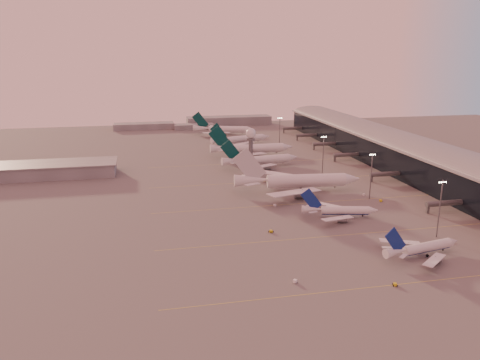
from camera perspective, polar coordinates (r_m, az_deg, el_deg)
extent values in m
plane|color=#5D5A5A|center=(190.65, 8.12, -8.24)|extent=(700.00, 700.00, 0.00)
cube|color=gold|center=(175.26, 21.60, -11.43)|extent=(180.00, 0.25, 0.02)
cube|color=gold|center=(210.54, 14.94, -6.30)|extent=(180.00, 0.25, 0.02)
cube|color=gold|center=(248.97, 10.35, -2.64)|extent=(180.00, 0.25, 0.02)
cube|color=gold|center=(289.30, 7.03, 0.04)|extent=(180.00, 0.25, 0.02)
cube|color=gold|center=(335.51, 4.29, 2.24)|extent=(180.00, 0.25, 0.02)
cube|color=black|center=(328.91, 19.50, 2.74)|extent=(36.00, 360.00, 18.00)
cylinder|color=slate|center=(327.20, 19.64, 4.27)|extent=(10.08, 360.00, 10.08)
cube|color=slate|center=(327.17, 19.64, 4.31)|extent=(40.00, 362.00, 0.80)
cylinder|color=#56585D|center=(249.97, 23.89, -2.58)|extent=(22.00, 2.80, 2.80)
cube|color=#56585D|center=(245.04, 21.93, -3.28)|extent=(1.20, 1.20, 4.40)
cylinder|color=#56585D|center=(296.80, 17.49, 0.72)|extent=(22.00, 2.80, 2.80)
cube|color=#56585D|center=(292.66, 15.74, 0.19)|extent=(1.20, 1.20, 4.40)
cylinder|color=#56585D|center=(345.25, 13.01, 3.03)|extent=(22.00, 2.80, 2.80)
cube|color=#56585D|center=(341.69, 11.47, 2.59)|extent=(1.20, 1.20, 4.40)
cylinder|color=#56585D|center=(382.93, 10.41, 4.36)|extent=(22.00, 2.80, 2.80)
cube|color=#56585D|center=(379.73, 8.99, 3.97)|extent=(1.20, 1.20, 4.40)
cylinder|color=#56585D|center=(421.44, 8.27, 5.44)|extent=(22.00, 2.80, 2.80)
cube|color=#56585D|center=(418.53, 6.96, 5.10)|extent=(1.20, 1.20, 4.40)
cylinder|color=#56585D|center=(458.68, 6.56, 6.30)|extent=(22.00, 2.80, 2.80)
cube|color=#56585D|center=(456.01, 5.35, 5.98)|extent=(1.20, 1.20, 4.40)
cube|color=slate|center=(317.47, -22.14, 1.12)|extent=(80.00, 25.00, 8.00)
cube|color=slate|center=(316.54, -22.21, 1.86)|extent=(82.00, 27.00, 0.60)
cylinder|color=#56585D|center=(298.56, 1.31, 2.80)|extent=(2.60, 2.60, 22.00)
cylinder|color=#56585D|center=(296.28, 1.33, 4.98)|extent=(5.20, 5.20, 1.20)
sphere|color=silver|center=(295.60, 1.33, 5.72)|extent=(6.40, 6.40, 6.40)
cylinder|color=#56585D|center=(295.01, 1.33, 6.43)|extent=(0.16, 0.16, 2.00)
cylinder|color=#56585D|center=(212.45, 23.16, -3.27)|extent=(0.56, 0.56, 25.00)
cube|color=#56585D|center=(209.20, 23.50, -0.15)|extent=(3.60, 0.25, 0.25)
sphere|color=#FFEABF|center=(208.44, 23.15, -0.27)|extent=(0.56, 0.56, 0.56)
sphere|color=#FFEABF|center=(209.01, 23.38, -0.26)|extent=(0.56, 0.56, 0.56)
sphere|color=#FFEABF|center=(209.58, 23.60, -0.24)|extent=(0.56, 0.56, 0.56)
sphere|color=#FFEABF|center=(210.16, 23.82, -0.23)|extent=(0.56, 0.56, 0.56)
cylinder|color=#56585D|center=(255.85, 15.68, 0.44)|extent=(0.56, 0.56, 25.00)
cube|color=#56585D|center=(253.15, 15.87, 3.06)|extent=(3.60, 0.25, 0.25)
sphere|color=#FFEABF|center=(252.55, 15.57, 2.97)|extent=(0.56, 0.56, 0.56)
sphere|color=#FFEABF|center=(253.01, 15.77, 2.97)|extent=(0.56, 0.56, 0.56)
sphere|color=#FFEABF|center=(253.47, 15.97, 2.98)|extent=(0.56, 0.56, 0.56)
sphere|color=#FFEABF|center=(253.93, 16.17, 2.99)|extent=(0.56, 0.56, 0.56)
cylinder|color=#56585D|center=(302.33, 10.10, 3.02)|extent=(0.56, 0.56, 25.00)
cube|color=#56585D|center=(300.05, 10.20, 5.26)|extent=(3.60, 0.25, 0.25)
sphere|color=#FFEABF|center=(299.56, 9.93, 5.18)|extent=(0.56, 0.56, 0.56)
sphere|color=#FFEABF|center=(299.93, 10.11, 5.18)|extent=(0.56, 0.56, 0.56)
sphere|color=#FFEABF|center=(300.30, 10.29, 5.18)|extent=(0.56, 0.56, 0.56)
sphere|color=#FFEABF|center=(300.68, 10.46, 5.19)|extent=(0.56, 0.56, 0.56)
cylinder|color=#56585D|center=(385.13, 4.85, 5.83)|extent=(0.56, 0.56, 25.00)
cube|color=#56585D|center=(383.35, 4.89, 7.59)|extent=(3.60, 0.25, 0.25)
sphere|color=#FFEABF|center=(382.97, 4.68, 7.53)|extent=(0.56, 0.56, 0.56)
sphere|color=#FFEABF|center=(383.26, 4.82, 7.53)|extent=(0.56, 0.56, 0.56)
sphere|color=#FFEABF|center=(383.54, 4.96, 7.54)|extent=(0.56, 0.56, 0.56)
sphere|color=#FFEABF|center=(383.83, 5.11, 7.54)|extent=(0.56, 0.56, 0.56)
cube|color=slate|center=(489.16, -11.63, 6.47)|extent=(60.00, 18.00, 6.00)
cube|color=slate|center=(507.19, -1.37, 7.25)|extent=(90.00, 20.00, 9.00)
cube|color=slate|center=(482.13, -5.63, 6.52)|extent=(40.00, 15.00, 5.00)
cylinder|color=silver|center=(195.30, 21.86, -7.69)|extent=(22.12, 7.72, 3.71)
cylinder|color=navy|center=(195.62, 21.83, -7.92)|extent=(21.50, 6.62, 2.67)
cone|color=silver|center=(204.23, 24.50, -6.98)|extent=(4.84, 4.44, 3.71)
cone|color=silver|center=(185.13, 18.39, -8.47)|extent=(9.68, 5.35, 3.71)
cube|color=silver|center=(186.16, 22.60, -9.13)|extent=(14.59, 12.73, 1.17)
cylinder|color=slate|center=(189.97, 22.66, -9.20)|extent=(4.60, 3.16, 2.41)
cube|color=slate|center=(189.56, 22.70, -8.91)|extent=(0.33, 0.29, 1.49)
cube|color=silver|center=(198.12, 18.88, -7.27)|extent=(16.15, 8.17, 1.17)
cylinder|color=slate|center=(198.99, 19.83, -7.79)|extent=(4.60, 3.16, 2.41)
cube|color=slate|center=(198.60, 19.86, -7.51)|extent=(0.33, 0.29, 1.49)
cube|color=navy|center=(183.10, 18.40, -7.18)|extent=(10.07, 2.24, 11.07)
cube|color=silver|center=(182.28, 19.27, -8.90)|extent=(4.33, 3.79, 0.24)
cube|color=silver|center=(188.01, 17.56, -7.99)|extent=(4.49, 2.64, 0.24)
cylinder|color=black|center=(201.87, 23.49, -7.90)|extent=(0.49, 0.49, 0.98)
cylinder|color=black|center=(196.47, 20.98, -8.25)|extent=(1.15, 0.68, 1.07)
cylinder|color=black|center=(193.70, 21.85, -8.68)|extent=(1.15, 0.68, 1.07)
cylinder|color=silver|center=(226.77, 12.69, -3.74)|extent=(22.54, 8.37, 3.79)
cylinder|color=navy|center=(227.05, 12.68, -3.95)|extent=(21.88, 7.24, 2.73)
cone|color=silver|center=(230.00, 15.93, -3.69)|extent=(5.00, 4.61, 3.79)
cone|color=silver|center=(223.75, 8.74, -3.67)|extent=(9.91, 5.66, 3.79)
cube|color=silver|center=(217.27, 11.78, -4.73)|extent=(16.49, 7.99, 1.19)
cylinder|color=slate|center=(220.43, 12.34, -4.94)|extent=(4.72, 3.31, 2.46)
cube|color=slate|center=(220.07, 12.36, -4.68)|extent=(0.34, 0.31, 1.51)
cube|color=silver|center=(234.53, 10.90, -3.17)|extent=(14.70, 13.22, 1.19)
cylinder|color=slate|center=(233.55, 11.63, -3.74)|extent=(4.72, 3.31, 2.46)
cube|color=slate|center=(233.21, 11.65, -3.49)|extent=(0.34, 0.31, 1.51)
cube|color=navy|center=(222.21, 8.67, -2.53)|extent=(10.23, 2.52, 11.28)
cube|color=silver|center=(219.70, 8.91, -4.01)|extent=(4.57, 2.60, 0.25)
cube|color=silver|center=(227.75, 8.60, -3.30)|extent=(4.38, 3.93, 0.25)
cylinder|color=black|center=(229.58, 14.72, -4.32)|extent=(0.50, 0.50, 1.00)
cylinder|color=black|center=(229.24, 12.10, -4.17)|extent=(1.18, 0.72, 1.10)
cylinder|color=black|center=(225.20, 12.32, -4.54)|extent=(1.18, 0.72, 1.10)
cylinder|color=silver|center=(265.49, 8.07, -0.32)|extent=(44.69, 11.41, 6.91)
cylinder|color=silver|center=(265.90, 8.05, -0.65)|extent=(43.61, 9.39, 4.97)
cone|color=silver|center=(273.00, 13.45, -0.16)|extent=(9.22, 7.75, 6.91)
cone|color=silver|center=(259.54, 1.34, -0.34)|extent=(19.15, 8.77, 6.91)
cube|color=silver|center=(246.23, 6.64, -1.82)|extent=(32.17, 18.76, 2.05)
cylinder|color=slate|center=(252.28, 7.59, -2.09)|extent=(8.97, 5.34, 4.49)
cube|color=slate|center=(251.81, 7.61, -1.75)|extent=(0.36, 0.31, 2.76)
cube|color=silver|center=(280.80, 5.03, 0.38)|extent=(30.44, 23.80, 2.05)
cylinder|color=slate|center=(278.50, 6.26, -0.38)|extent=(8.97, 5.34, 4.49)
cube|color=slate|center=(278.07, 6.27, -0.06)|extent=(0.36, 0.31, 2.76)
cube|color=#B7BABF|center=(257.34, 1.14, 1.40)|extent=(19.09, 2.35, 20.50)
cube|color=silver|center=(251.28, 1.50, -0.83)|extent=(9.14, 5.96, 0.28)
cube|color=silver|center=(267.63, 1.02, 0.19)|extent=(8.96, 7.25, 0.28)
cylinder|color=black|center=(271.14, 11.48, -1.08)|extent=(0.56, 0.56, 1.11)
cylinder|color=black|center=(268.09, 7.17, -1.07)|extent=(1.28, 0.68, 1.23)
cylinder|color=black|center=(263.52, 7.41, -1.36)|extent=(1.28, 0.68, 1.23)
cylinder|color=silver|center=(320.27, 3.15, 2.34)|extent=(34.33, 9.40, 5.47)
cylinder|color=silver|center=(320.55, 3.14, 2.12)|extent=(33.47, 7.80, 3.94)
cone|color=silver|center=(328.15, 6.44, 2.58)|extent=(7.16, 6.20, 5.47)
cone|color=silver|center=(312.19, -0.96, 2.15)|extent=(14.77, 7.10, 5.47)
cube|color=silver|center=(304.59, 2.67, 1.48)|extent=(23.49, 18.72, 1.62)
cylinder|color=slate|center=(309.66, 3.16, 1.28)|extent=(6.94, 4.30, 3.56)
cube|color=slate|center=(309.35, 3.16, 1.51)|extent=(0.31, 0.27, 2.19)
cube|color=silver|center=(330.62, 0.88, 2.60)|extent=(25.02, 14.25, 1.62)
cylinder|color=slate|center=(329.42, 1.76, 2.15)|extent=(6.94, 4.30, 3.56)
cube|color=slate|center=(329.12, 1.76, 2.37)|extent=(0.31, 0.27, 2.19)
cube|color=#043434|center=(310.56, -1.09, 3.31)|extent=(14.98, 2.09, 16.19)
cube|color=silver|center=(306.01, -0.63, 1.90)|extent=(6.85, 5.62, 0.24)
cube|color=silver|center=(318.19, -1.36, 2.42)|extent=(7.01, 4.49, 0.24)
cylinder|color=black|center=(325.93, 5.25, 1.91)|extent=(0.47, 0.47, 0.94)
cylinder|color=black|center=(321.94, 2.55, 1.80)|extent=(1.09, 0.59, 1.04)
cylinder|color=black|center=(318.18, 2.82, 1.64)|extent=(1.09, 0.59, 1.04)
cylinder|color=silver|center=(354.36, 2.13, 3.71)|extent=(39.18, 7.22, 6.30)
cylinder|color=silver|center=(354.65, 2.13, 3.49)|extent=(38.35, 5.44, 4.53)
cone|color=silver|center=(360.10, 5.76, 3.83)|extent=(7.70, 6.47, 6.30)
cone|color=silver|center=(349.28, -2.31, 3.67)|extent=(16.51, 6.68, 6.30)
cube|color=silver|center=(336.90, 1.14, 2.92)|extent=(28.28, 18.58, 1.86)
cylinder|color=slate|center=(342.14, 1.79, 2.66)|extent=(7.65, 4.27, 4.09)
cube|color=slate|center=(341.82, 1.80, 2.91)|extent=(0.33, 0.28, 2.52)
cube|color=silver|center=(368.43, 0.11, 4.00)|extent=(27.92, 19.62, 1.86)
cylinder|color=slate|center=(366.12, 0.96, 3.51)|extent=(7.65, 4.27, 4.09)
cube|color=slate|center=(365.82, 0.96, 3.74)|extent=(0.33, 0.28, 2.52)
cube|color=#043434|center=(347.72, -2.46, 4.88)|extent=(17.33, 0.79, 18.63)
cube|color=silver|center=(341.89, -2.18, 3.45)|extent=(8.05, 5.73, 0.27)
cube|color=silver|center=(356.54, -2.53, 3.94)|extent=(8.01, 5.99, 0.27)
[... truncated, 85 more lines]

